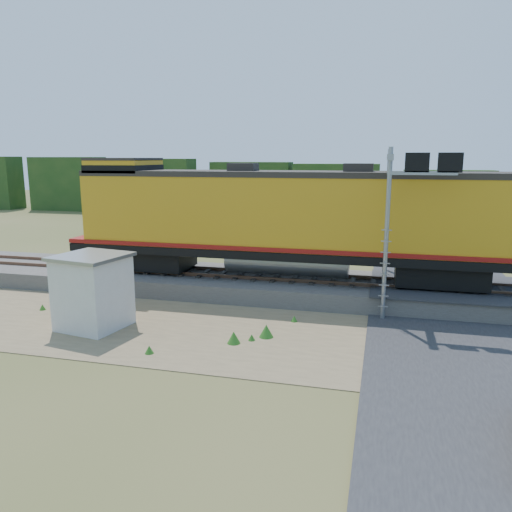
# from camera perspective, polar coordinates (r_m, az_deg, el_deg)

# --- Properties ---
(ground) EXTENTS (140.00, 140.00, 0.00)m
(ground) POSITION_cam_1_polar(r_m,az_deg,el_deg) (18.24, 1.15, -9.38)
(ground) COLOR #475123
(ground) RESTS_ON ground
(ballast) EXTENTS (70.00, 5.00, 0.80)m
(ballast) POSITION_cam_1_polar(r_m,az_deg,el_deg) (23.74, 4.47, -3.51)
(ballast) COLOR slate
(ballast) RESTS_ON ground
(rails) EXTENTS (70.00, 1.54, 0.16)m
(rails) POSITION_cam_1_polar(r_m,az_deg,el_deg) (23.62, 4.49, -2.38)
(rails) COLOR brown
(rails) RESTS_ON ballast
(dirt_shoulder) EXTENTS (26.00, 8.00, 0.03)m
(dirt_shoulder) POSITION_cam_1_polar(r_m,az_deg,el_deg) (19.21, -4.38, -8.29)
(dirt_shoulder) COLOR #8C7754
(dirt_shoulder) RESTS_ON ground
(road) EXTENTS (7.00, 66.00, 0.86)m
(road) POSITION_cam_1_polar(r_m,az_deg,el_deg) (18.75, 23.34, -9.47)
(road) COLOR #38383A
(road) RESTS_ON ground
(tree_line_north) EXTENTS (130.00, 3.00, 6.50)m
(tree_line_north) POSITION_cam_1_polar(r_m,az_deg,el_deg) (54.87, 10.35, 7.52)
(tree_line_north) COLOR #1C3D16
(tree_line_north) RESTS_ON ground
(weed_clumps) EXTENTS (15.00, 6.20, 0.56)m
(weed_clumps) POSITION_cam_1_polar(r_m,az_deg,el_deg) (19.38, -9.02, -8.27)
(weed_clumps) COLOR #2B671D
(weed_clumps) RESTS_ON ground
(locomotive) EXTENTS (21.07, 3.21, 5.43)m
(locomotive) POSITION_cam_1_polar(r_m,az_deg,el_deg) (23.26, 2.83, 4.34)
(locomotive) COLOR black
(locomotive) RESTS_ON rails
(shed) EXTENTS (2.78, 2.78, 2.85)m
(shed) POSITION_cam_1_polar(r_m,az_deg,el_deg) (19.89, -18.13, -3.84)
(shed) COLOR silver
(shed) RESTS_ON ground
(signal_gantry) EXTENTS (2.70, 6.20, 6.81)m
(signal_gantry) POSITION_cam_1_polar(r_m,az_deg,el_deg) (22.02, 15.80, 7.43)
(signal_gantry) COLOR gray
(signal_gantry) RESTS_ON ground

